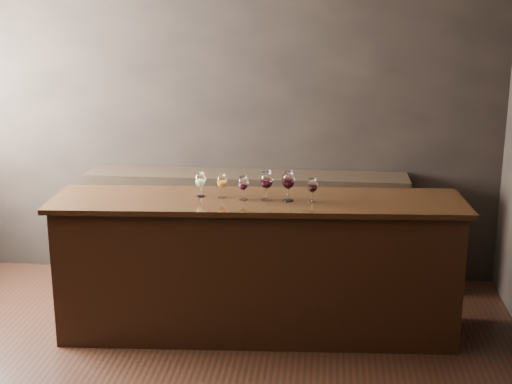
# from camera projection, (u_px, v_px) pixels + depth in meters

# --- Properties ---
(room_shell) EXTENTS (5.02, 4.52, 2.81)m
(room_shell) POSITION_uv_depth(u_px,v_px,m) (105.00, 108.00, 4.03)
(room_shell) COLOR black
(room_shell) RESTS_ON ground
(bar_counter) EXTENTS (2.88, 0.80, 1.00)m
(bar_counter) POSITION_uv_depth(u_px,v_px,m) (257.00, 269.00, 5.21)
(bar_counter) COLOR black
(bar_counter) RESTS_ON ground
(bar_top) EXTENTS (2.98, 0.87, 0.04)m
(bar_top) POSITION_uv_depth(u_px,v_px,m) (257.00, 201.00, 5.07)
(bar_top) COLOR black
(bar_top) RESTS_ON bar_counter
(back_bar_shelf) EXTENTS (2.72, 0.40, 0.98)m
(back_bar_shelf) POSITION_uv_depth(u_px,v_px,m) (246.00, 229.00, 6.16)
(back_bar_shelf) COLOR black
(back_bar_shelf) RESTS_ON ground
(glass_white) EXTENTS (0.08, 0.08, 0.18)m
(glass_white) POSITION_uv_depth(u_px,v_px,m) (200.00, 180.00, 5.10)
(glass_white) COLOR white
(glass_white) RESTS_ON bar_top
(glass_amber) EXTENTS (0.07, 0.07, 0.17)m
(glass_amber) POSITION_uv_depth(u_px,v_px,m) (222.00, 182.00, 5.08)
(glass_amber) COLOR white
(glass_amber) RESTS_ON bar_top
(glass_red_a) EXTENTS (0.07, 0.07, 0.17)m
(glass_red_a) POSITION_uv_depth(u_px,v_px,m) (243.00, 184.00, 5.02)
(glass_red_a) COLOR white
(glass_red_a) RESTS_ON bar_top
(glass_red_b) EXTENTS (0.09, 0.09, 0.21)m
(glass_red_b) POSITION_uv_depth(u_px,v_px,m) (267.00, 181.00, 5.00)
(glass_red_b) COLOR white
(glass_red_b) RESTS_ON bar_top
(glass_red_c) EXTENTS (0.09, 0.09, 0.21)m
(glass_red_c) POSITION_uv_depth(u_px,v_px,m) (288.00, 181.00, 4.98)
(glass_red_c) COLOR white
(glass_red_c) RESTS_ON bar_top
(glass_red_d) EXTENTS (0.07, 0.07, 0.17)m
(glass_red_d) POSITION_uv_depth(u_px,v_px,m) (312.00, 186.00, 4.97)
(glass_red_d) COLOR white
(glass_red_d) RESTS_ON bar_top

